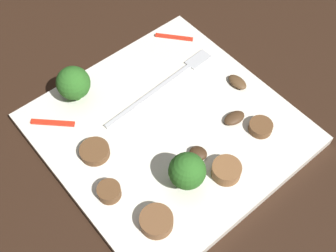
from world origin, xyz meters
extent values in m
plane|color=black|center=(0.00, 0.00, 0.00)|extent=(1.40, 1.40, 0.00)
cube|color=white|center=(0.00, 0.00, 0.01)|extent=(0.28, 0.28, 0.01)
cube|color=silver|center=(0.01, 0.05, 0.02)|extent=(0.15, 0.02, 0.00)
cube|color=silver|center=(0.10, 0.06, 0.02)|extent=(0.04, 0.02, 0.00)
cylinder|color=#347525|center=(-0.06, 0.11, 0.02)|extent=(0.01, 0.01, 0.02)
sphere|color=#2D6B23|center=(-0.06, 0.11, 0.04)|extent=(0.04, 0.04, 0.04)
cylinder|color=#347525|center=(-0.04, -0.07, 0.02)|extent=(0.01, 0.01, 0.02)
sphere|color=#2D6B23|center=(-0.04, -0.07, 0.04)|extent=(0.04, 0.04, 0.04)
cylinder|color=brown|center=(-0.11, -0.03, 0.02)|extent=(0.03, 0.03, 0.01)
cylinder|color=brown|center=(-0.09, 0.02, 0.02)|extent=(0.05, 0.05, 0.01)
cylinder|color=brown|center=(-0.09, -0.09, 0.02)|extent=(0.05, 0.05, 0.02)
cylinder|color=brown|center=(0.01, -0.09, 0.02)|extent=(0.05, 0.05, 0.02)
cylinder|color=brown|center=(0.08, -0.08, 0.02)|extent=(0.04, 0.04, 0.01)
ellipsoid|color=#4C331E|center=(0.07, -0.05, 0.02)|extent=(0.03, 0.02, 0.01)
ellipsoid|color=brown|center=(0.11, -0.01, 0.02)|extent=(0.02, 0.03, 0.01)
ellipsoid|color=#422B19|center=(0.00, -0.05, 0.02)|extent=(0.02, 0.03, 0.01)
cube|color=red|center=(0.10, 0.11, 0.02)|extent=(0.04, 0.04, 0.00)
cube|color=red|center=(-0.11, 0.09, 0.02)|extent=(0.04, 0.04, 0.00)
camera|label=1|loc=(-0.19, -0.22, 0.45)|focal=45.41mm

